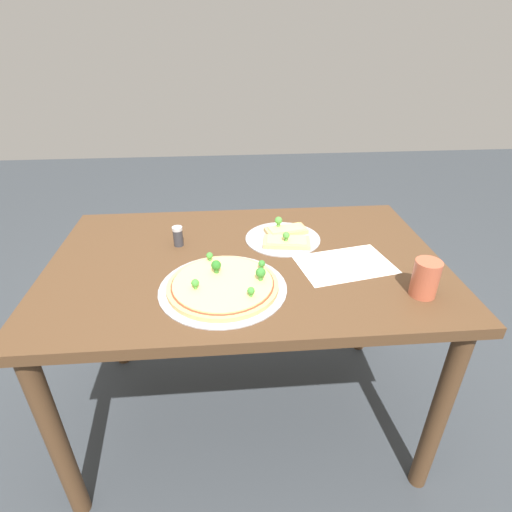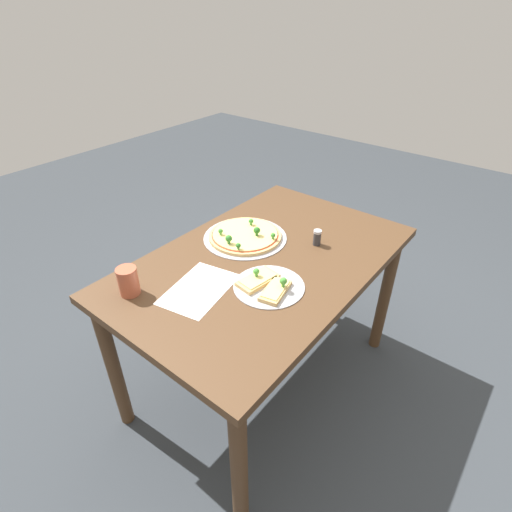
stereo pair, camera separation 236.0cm
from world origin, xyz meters
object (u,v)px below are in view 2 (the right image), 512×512
(dining_table, at_px, (264,277))
(pizza_tray_whole, at_px, (245,236))
(condiment_shaker, at_px, (317,237))
(pizza_tray_slice, at_px, (267,285))
(drinking_cup, at_px, (128,281))

(dining_table, height_order, pizza_tray_whole, pizza_tray_whole)
(dining_table, height_order, condiment_shaker, condiment_shaker)
(condiment_shaker, bearing_deg, pizza_tray_slice, -177.91)
(dining_table, bearing_deg, pizza_tray_slice, -139.70)
(pizza_tray_whole, distance_m, pizza_tray_slice, 0.38)
(dining_table, bearing_deg, pizza_tray_whole, 65.82)
(pizza_tray_whole, bearing_deg, condiment_shaker, -61.41)
(pizza_tray_whole, bearing_deg, drinking_cup, 172.35)
(pizza_tray_whole, xyz_separation_m, condiment_shaker, (0.16, -0.29, 0.02))
(pizza_tray_whole, height_order, pizza_tray_slice, pizza_tray_whole)
(pizza_tray_slice, bearing_deg, condiment_shaker, 2.09)
(condiment_shaker, bearing_deg, pizza_tray_whole, 118.59)
(dining_table, relative_size, pizza_tray_whole, 3.42)
(pizza_tray_whole, bearing_deg, pizza_tray_slice, -127.25)
(dining_table, distance_m, drinking_cup, 0.58)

